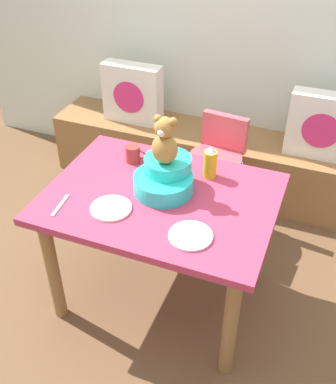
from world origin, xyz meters
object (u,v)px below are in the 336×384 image
(pillow_floral_right, at_px, (322,126))
(teddy_bear, at_px, (166,142))
(highchair, at_px, (216,161))
(dinner_plate_far, at_px, (191,236))
(pillow_floral_left, at_px, (133,94))
(dining_table, at_px, (161,213))
(ketchup_bottle, at_px, (210,162))
(book_stack, at_px, (224,131))
(dinner_plate_near, at_px, (111,208))
(coffee_mug, at_px, (133,154))
(infant_seat_teal, at_px, (166,177))

(pillow_floral_right, relative_size, teddy_bear, 1.76)
(highchair, bearing_deg, dinner_plate_far, -80.59)
(pillow_floral_left, relative_size, highchair, 0.56)
(dining_table, distance_m, ketchup_bottle, 0.37)
(pillow_floral_left, distance_m, pillow_floral_right, 1.36)
(book_stack, xyz_separation_m, dinner_plate_near, (-0.19, -1.37, 0.25))
(pillow_floral_right, height_order, dinner_plate_near, pillow_floral_right)
(dinner_plate_far, bearing_deg, teddy_bear, 128.79)
(pillow_floral_right, height_order, coffee_mug, pillow_floral_right)
(infant_seat_teal, bearing_deg, pillow_floral_right, 58.92)
(teddy_bear, relative_size, ketchup_bottle, 1.35)
(ketchup_bottle, height_order, dinner_plate_far, ketchup_bottle)
(pillow_floral_left, height_order, infant_seat_teal, same)
(book_stack, distance_m, dinner_plate_far, 1.45)
(pillow_floral_right, bearing_deg, dining_table, -119.99)
(dinner_plate_far, bearing_deg, pillow_floral_left, 123.99)
(infant_seat_teal, xyz_separation_m, dinner_plate_far, (0.24, -0.29, -0.07))
(dinner_plate_near, bearing_deg, pillow_floral_left, 111.05)
(pillow_floral_left, distance_m, dinner_plate_near, 1.44)
(pillow_floral_left, height_order, book_stack, pillow_floral_left)
(dining_table, relative_size, teddy_bear, 4.57)
(infant_seat_teal, bearing_deg, book_stack, 89.64)
(teddy_bear, bearing_deg, pillow_floral_left, 122.60)
(pillow_floral_right, bearing_deg, highchair, -144.65)
(infant_seat_teal, bearing_deg, dining_table, -94.80)
(book_stack, bearing_deg, pillow_floral_left, -178.31)
(highchair, xyz_separation_m, dinner_plate_far, (0.16, -0.97, 0.22))
(ketchup_bottle, distance_m, dinner_plate_far, 0.50)
(pillow_floral_right, xyz_separation_m, dinner_plate_far, (-0.42, -1.39, 0.07))
(infant_seat_teal, bearing_deg, highchair, 83.75)
(dining_table, xyz_separation_m, highchair, (0.08, 0.74, -0.10))
(highchair, height_order, ketchup_bottle, ketchup_bottle)
(pillow_floral_left, relative_size, ketchup_bottle, 2.38)
(pillow_floral_left, distance_m, highchair, 0.89)
(teddy_bear, xyz_separation_m, ketchup_bottle, (0.17, 0.19, -0.19))
(pillow_floral_right, bearing_deg, book_stack, 178.17)
(pillow_floral_left, bearing_deg, pillow_floral_right, 0.00)
(book_stack, bearing_deg, infant_seat_teal, -90.36)
(dinner_plate_far, bearing_deg, infant_seat_teal, 128.74)
(teddy_bear, bearing_deg, book_stack, 89.64)
(book_stack, relative_size, dinner_plate_far, 1.00)
(pillow_floral_left, distance_m, dinner_plate_far, 1.68)
(pillow_floral_right, bearing_deg, infant_seat_teal, -121.08)
(book_stack, relative_size, coffee_mug, 1.67)
(dining_table, distance_m, coffee_mug, 0.38)
(infant_seat_teal, xyz_separation_m, dinner_plate_near, (-0.18, -0.25, -0.07))
(book_stack, bearing_deg, coffee_mug, -105.95)
(pillow_floral_left, bearing_deg, book_stack, 1.69)
(teddy_bear, height_order, dinner_plate_near, teddy_bear)
(pillow_floral_right, distance_m, infant_seat_teal, 1.29)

